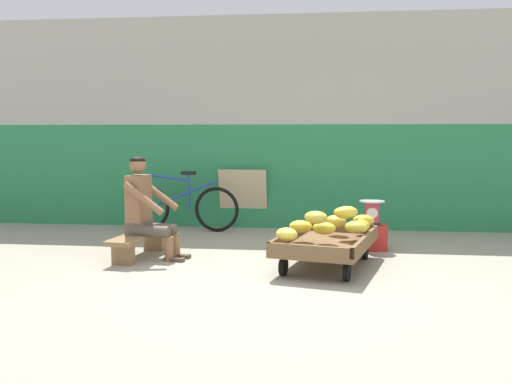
{
  "coord_description": "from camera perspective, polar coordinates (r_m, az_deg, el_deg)",
  "views": [
    {
      "loc": [
        0.42,
        -5.13,
        1.41
      ],
      "look_at": [
        -0.33,
        1.16,
        0.75
      ],
      "focal_mm": 40.58,
      "sensor_mm": 36.0,
      "label": 1
    }
  ],
  "objects": [
    {
      "name": "ground_plane",
      "position": [
        5.34,
        2.07,
        -9.37
      ],
      "size": [
        80.0,
        80.0,
        0.0
      ],
      "primitive_type": "plane",
      "color": "gray"
    },
    {
      "name": "back_wall",
      "position": [
        8.54,
        4.01,
        6.79
      ],
      "size": [
        16.0,
        0.3,
        3.08
      ],
      "color": "#287F4C",
      "rests_on": "ground"
    },
    {
      "name": "banana_cart",
      "position": [
        6.11,
        7.0,
        -5.14
      ],
      "size": [
        1.15,
        1.6,
        0.36
      ],
      "color": "brown",
      "rests_on": "ground"
    },
    {
      "name": "banana_pile",
      "position": [
        6.13,
        7.71,
        -2.98
      ],
      "size": [
        1.07,
        1.23,
        0.26
      ],
      "color": "yellow",
      "rests_on": "banana_cart"
    },
    {
      "name": "low_bench",
      "position": [
        6.66,
        -11.42,
        -4.64
      ],
      "size": [
        0.45,
        1.13,
        0.27
      ],
      "color": "olive",
      "rests_on": "ground"
    },
    {
      "name": "vendor_seated",
      "position": [
        6.57,
        -10.8,
        -1.53
      ],
      "size": [
        0.71,
        0.54,
        1.14
      ],
      "color": "brown",
      "rests_on": "ground"
    },
    {
      "name": "plastic_crate",
      "position": [
        7.1,
        11.29,
        -4.4
      ],
      "size": [
        0.36,
        0.28,
        0.3
      ],
      "color": "red",
      "rests_on": "ground"
    },
    {
      "name": "weighing_scale",
      "position": [
        7.05,
        11.34,
        -1.97
      ],
      "size": [
        0.3,
        0.3,
        0.29
      ],
      "color": "#28282D",
      "rests_on": "plastic_crate"
    },
    {
      "name": "bicycle_near_left",
      "position": [
        8.33,
        -7.32,
        -1.4
      ],
      "size": [
        1.66,
        0.48,
        0.86
      ],
      "color": "black",
      "rests_on": "ground"
    },
    {
      "name": "sign_board",
      "position": [
        8.49,
        -1.28,
        -0.67
      ],
      "size": [
        0.7,
        0.27,
        0.87
      ],
      "color": "#C6B289",
      "rests_on": "ground"
    }
  ]
}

